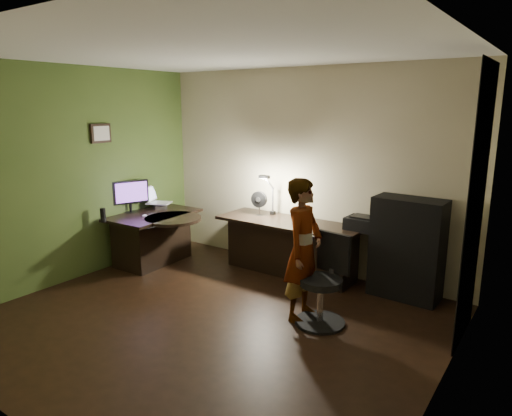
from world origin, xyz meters
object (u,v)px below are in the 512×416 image
Objects in this scene: desk_left at (155,238)px; monitor at (130,201)px; person at (303,250)px; desk_right at (288,248)px; cabinet at (407,249)px; office_chair at (321,281)px.

monitor reaches higher than desk_left.
desk_right is at bearing 34.19° from person.
cabinet is 0.79× the size of person.
office_chair is at bearing -45.22° from desk_right.
desk_right is at bearing 142.81° from office_chair.
person reaches higher than monitor.
monitor is (-3.65, -0.95, 0.28)m from cabinet.
desk_left is 2.62m from person.
person reaches higher than office_chair.
cabinet reaches higher than monitor.
office_chair is 0.62× the size of person.
cabinet is 1.29m from office_chair.
desk_left is 0.83× the size of person.
desk_left is 0.63m from monitor.
person is (0.78, -1.00, 0.39)m from desk_right.
cabinet is at bearing 12.20° from desk_left.
monitor is 0.34× the size of person.
monitor is at bearing -165.61° from desk_left.
office_chair is (3.15, -0.24, -0.41)m from monitor.
desk_right is 1.33m from person.
office_chair is at bearing 17.51° from monitor.
cabinet reaches higher than desk_left.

